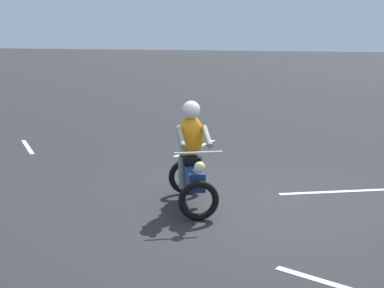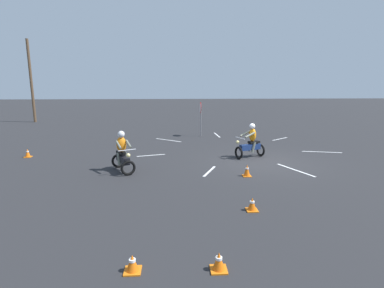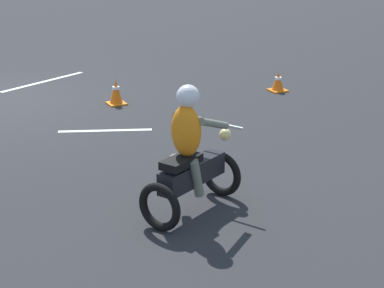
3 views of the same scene
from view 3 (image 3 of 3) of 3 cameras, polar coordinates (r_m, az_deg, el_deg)
motorcycle_rider_background at (r=9.11m, az=-0.13°, el=-1.09°), size 1.52×1.17×1.66m
traffic_cone_near_left at (r=13.89m, az=-5.82°, el=3.92°), size 0.32×0.32×0.47m
traffic_cone_mid_center at (r=14.81m, az=6.57°, el=4.71°), size 0.32×0.32×0.38m
lane_stripe_nw at (r=12.48m, az=-6.64°, el=1.03°), size 1.46×0.70×0.01m
lane_stripe_w at (r=15.75m, az=-11.27°, el=4.68°), size 1.99×0.89×0.01m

